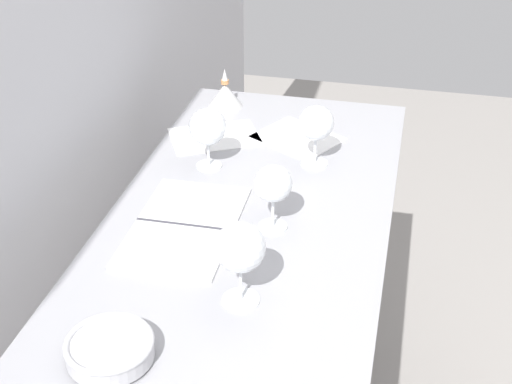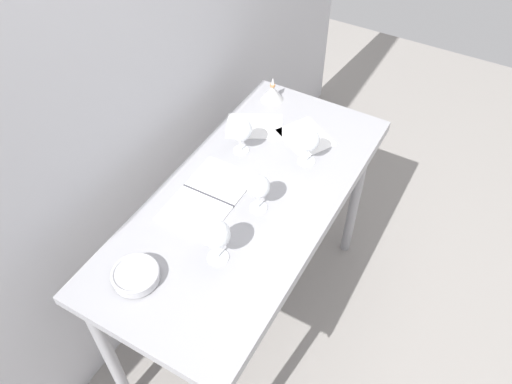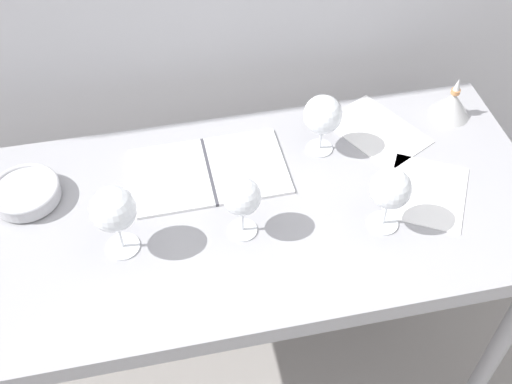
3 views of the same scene
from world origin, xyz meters
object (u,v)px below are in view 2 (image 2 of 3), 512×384
at_px(wine_glass_near_center, 259,187).
at_px(tasting_sheet_upper, 306,137).
at_px(wine_glass_far_right, 241,130).
at_px(tasting_sheet_lower, 255,126).
at_px(decanter_funnel, 273,93).
at_px(wine_glass_near_right, 308,141).
at_px(open_notebook, 208,196).
at_px(tasting_bowl, 136,275).
at_px(wine_glass_near_left, 216,235).

height_order(wine_glass_near_center, tasting_sheet_upper, wine_glass_near_center).
relative_size(wine_glass_far_right, tasting_sheet_lower, 0.67).
bearing_deg(wine_glass_near_center, decanter_funnel, 24.04).
bearing_deg(wine_glass_far_right, wine_glass_near_right, -74.36).
xyz_separation_m(wine_glass_near_right, open_notebook, (-0.36, 0.24, -0.11)).
bearing_deg(tasting_sheet_lower, wine_glass_near_right, -134.32).
xyz_separation_m(wine_glass_near_right, tasting_sheet_lower, (0.09, 0.30, -0.11)).
bearing_deg(wine_glass_near_right, tasting_sheet_lower, 73.16).
bearing_deg(wine_glass_near_center, wine_glass_near_right, -8.31).
relative_size(tasting_sheet_lower, tasting_bowl, 1.51).
xyz_separation_m(wine_glass_near_center, decanter_funnel, (0.62, 0.28, -0.07)).
distance_m(tasting_sheet_upper, decanter_funnel, 0.30).
height_order(tasting_sheet_lower, decanter_funnel, decanter_funnel).
distance_m(wine_glass_near_left, tasting_sheet_upper, 0.73).
relative_size(wine_glass_near_right, tasting_bowl, 1.02).
height_order(wine_glass_near_center, tasting_bowl, wine_glass_near_center).
distance_m(wine_glass_near_center, tasting_sheet_lower, 0.49).
distance_m(wine_glass_near_center, wine_glass_far_right, 0.33).
distance_m(wine_glass_near_left, wine_glass_far_right, 0.55).
xyz_separation_m(wine_glass_near_right, decanter_funnel, (0.30, 0.32, -0.08)).
relative_size(open_notebook, tasting_sheet_upper, 1.75).
bearing_deg(decanter_funnel, open_notebook, -173.11).
bearing_deg(tasting_bowl, tasting_sheet_upper, -10.54).
distance_m(wine_glass_far_right, tasting_sheet_upper, 0.31).
bearing_deg(wine_glass_near_right, open_notebook, 146.28).
distance_m(wine_glass_near_center, open_notebook, 0.23).
xyz_separation_m(wine_glass_near_right, wine_glass_far_right, (-0.07, 0.27, -0.00)).
height_order(wine_glass_far_right, tasting_sheet_upper, wine_glass_far_right).
bearing_deg(wine_glass_near_center, wine_glass_near_left, 178.17).
xyz_separation_m(wine_glass_near_right, tasting_sheet_upper, (0.14, 0.07, -0.11)).
xyz_separation_m(open_notebook, tasting_sheet_lower, (0.45, 0.05, -0.00)).
relative_size(wine_glass_near_center, wine_glass_near_left, 0.89).
xyz_separation_m(open_notebook, decanter_funnel, (0.66, 0.08, 0.03)).
bearing_deg(wine_glass_near_left, tasting_bowl, 138.15).
height_order(open_notebook, tasting_sheet_upper, open_notebook).
relative_size(wine_glass_far_right, decanter_funnel, 1.36).
xyz_separation_m(wine_glass_near_left, tasting_bowl, (-0.21, 0.19, -0.10)).
distance_m(open_notebook, tasting_sheet_lower, 0.46).
height_order(wine_glass_near_right, wine_glass_far_right, wine_glass_near_right).
bearing_deg(open_notebook, tasting_bowl, 179.22).
bearing_deg(wine_glass_near_center, tasting_sheet_upper, 2.89).
height_order(wine_glass_near_center, wine_glass_near_right, wine_glass_near_right).
height_order(wine_glass_near_left, wine_glass_near_right, wine_glass_near_left).
relative_size(wine_glass_far_right, open_notebook, 0.43).
distance_m(open_notebook, tasting_bowl, 0.43).
distance_m(wine_glass_far_right, tasting_bowl, 0.73).
bearing_deg(tasting_sheet_upper, wine_glass_near_center, -147.57).
bearing_deg(wine_glass_near_right, decanter_funnel, 46.92).
bearing_deg(tasting_sheet_lower, wine_glass_far_right, 162.92).
relative_size(wine_glass_near_left, decanter_funnel, 1.48).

